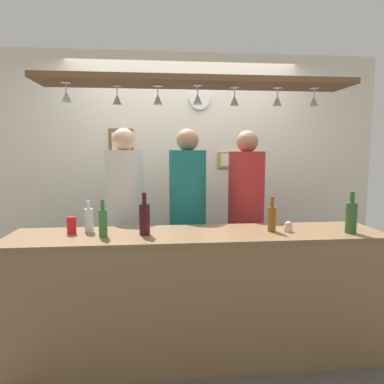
% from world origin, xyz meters
% --- Properties ---
extents(ground_plane, '(8.00, 8.00, 0.00)m').
position_xyz_m(ground_plane, '(0.00, 0.00, 0.00)').
color(ground_plane, '#4C4742').
extents(back_wall, '(4.40, 0.06, 2.60)m').
position_xyz_m(back_wall, '(0.00, 1.10, 1.30)').
color(back_wall, silver).
rests_on(back_wall, ground_plane).
extents(bar_counter, '(2.70, 0.55, 0.95)m').
position_xyz_m(bar_counter, '(0.00, -0.50, 0.65)').
color(bar_counter, brown).
rests_on(bar_counter, ground_plane).
extents(overhead_glass_rack, '(2.20, 0.36, 0.04)m').
position_xyz_m(overhead_glass_rack, '(0.00, -0.30, 2.02)').
color(overhead_glass_rack, brown).
extents(hanging_wineglass_far_left, '(0.07, 0.07, 0.13)m').
position_xyz_m(hanging_wineglass_far_left, '(-0.89, -0.33, 1.91)').
color(hanging_wineglass_far_left, silver).
rests_on(hanging_wineglass_far_left, overhead_glass_rack).
extents(hanging_wineglass_left, '(0.07, 0.07, 0.13)m').
position_xyz_m(hanging_wineglass_left, '(-0.57, -0.23, 1.91)').
color(hanging_wineglass_left, silver).
rests_on(hanging_wineglass_left, overhead_glass_rack).
extents(hanging_wineglass_center_left, '(0.07, 0.07, 0.13)m').
position_xyz_m(hanging_wineglass_center_left, '(-0.28, -0.27, 1.91)').
color(hanging_wineglass_center_left, silver).
rests_on(hanging_wineglass_center_left, overhead_glass_rack).
extents(hanging_wineglass_center, '(0.07, 0.07, 0.13)m').
position_xyz_m(hanging_wineglass_center, '(0.00, -0.31, 1.91)').
color(hanging_wineglass_center, silver).
rests_on(hanging_wineglass_center, overhead_glass_rack).
extents(hanging_wineglass_center_right, '(0.07, 0.07, 0.13)m').
position_xyz_m(hanging_wineglass_center_right, '(0.28, -0.26, 1.91)').
color(hanging_wineglass_center_right, silver).
rests_on(hanging_wineglass_center_right, overhead_glass_rack).
extents(hanging_wineglass_right, '(0.07, 0.07, 0.13)m').
position_xyz_m(hanging_wineglass_right, '(0.59, -0.28, 1.91)').
color(hanging_wineglass_right, silver).
rests_on(hanging_wineglass_right, overhead_glass_rack).
extents(hanging_wineglass_far_right, '(0.07, 0.07, 0.13)m').
position_xyz_m(hanging_wineglass_far_right, '(0.86, -0.28, 1.91)').
color(hanging_wineglass_far_right, silver).
rests_on(hanging_wineglass_far_right, overhead_glass_rack).
extents(person_left_white_patterned_shirt, '(0.34, 0.34, 1.74)m').
position_xyz_m(person_left_white_patterned_shirt, '(-0.59, 0.37, 1.05)').
color(person_left_white_patterned_shirt, '#2D334C').
rests_on(person_left_white_patterned_shirt, ground_plane).
extents(person_middle_teal_shirt, '(0.34, 0.34, 1.74)m').
position_xyz_m(person_middle_teal_shirt, '(-0.01, 0.37, 1.05)').
color(person_middle_teal_shirt, '#2D334C').
rests_on(person_middle_teal_shirt, ground_plane).
extents(person_right_red_shirt, '(0.34, 0.34, 1.73)m').
position_xyz_m(person_right_red_shirt, '(0.54, 0.37, 1.04)').
color(person_right_red_shirt, '#2D334C').
rests_on(person_right_red_shirt, ground_plane).
extents(bottle_beer_amber_tall, '(0.06, 0.06, 0.26)m').
position_xyz_m(bottle_beer_amber_tall, '(0.55, -0.35, 1.05)').
color(bottle_beer_amber_tall, brown).
rests_on(bottle_beer_amber_tall, bar_counter).
extents(bottle_champagne_green, '(0.08, 0.08, 0.30)m').
position_xyz_m(bottle_champagne_green, '(1.10, -0.46, 1.07)').
color(bottle_champagne_green, '#2D5623').
rests_on(bottle_champagne_green, bar_counter).
extents(bottle_beer_green_import, '(0.06, 0.06, 0.26)m').
position_xyz_m(bottle_beer_green_import, '(-0.67, -0.39, 1.05)').
color(bottle_beer_green_import, '#336B2D').
rests_on(bottle_beer_green_import, bar_counter).
extents(bottle_wine_dark_red, '(0.08, 0.08, 0.30)m').
position_xyz_m(bottle_wine_dark_red, '(-0.38, -0.37, 1.07)').
color(bottle_wine_dark_red, '#380F19').
rests_on(bottle_wine_dark_red, bar_counter).
extents(bottle_soda_clear, '(0.06, 0.06, 0.23)m').
position_xyz_m(bottle_soda_clear, '(-0.79, -0.24, 1.04)').
color(bottle_soda_clear, silver).
rests_on(bottle_soda_clear, bar_counter).
extents(drink_can, '(0.07, 0.07, 0.12)m').
position_xyz_m(drink_can, '(-0.91, -0.28, 1.01)').
color(drink_can, red).
rests_on(drink_can, bar_counter).
extents(cupcake, '(0.06, 0.06, 0.08)m').
position_xyz_m(cupcake, '(0.67, -0.38, 0.99)').
color(cupcake, beige).
rests_on(cupcake, bar_counter).
extents(picture_frame_lower_pair, '(0.30, 0.02, 0.18)m').
position_xyz_m(picture_frame_lower_pair, '(0.53, 1.06, 1.44)').
color(picture_frame_lower_pair, '#B29338').
rests_on(picture_frame_lower_pair, back_wall).
extents(picture_frame_caricature, '(0.26, 0.02, 0.34)m').
position_xyz_m(picture_frame_caricature, '(-0.68, 1.06, 1.61)').
color(picture_frame_caricature, brown).
rests_on(picture_frame_caricature, back_wall).
extents(wall_clock, '(0.22, 0.03, 0.22)m').
position_xyz_m(wall_clock, '(0.18, 1.05, 2.10)').
color(wall_clock, white).
rests_on(wall_clock, back_wall).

